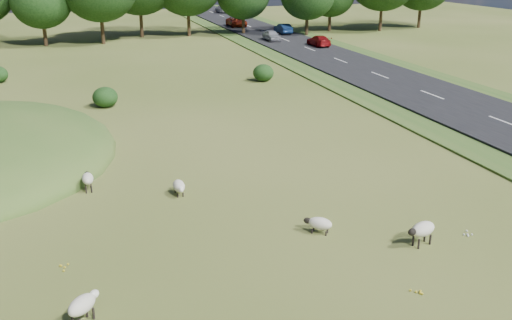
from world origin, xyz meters
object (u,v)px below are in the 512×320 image
(sheep_0, at_px, (179,186))
(sheep_4, at_px, (319,223))
(sheep_1, at_px, (83,305))
(car_6, at_px, (319,41))
(car_3, at_px, (283,29))
(car_5, at_px, (223,8))
(sheep_3, at_px, (422,229))
(car_2, at_px, (272,35))
(car_1, at_px, (237,22))
(sheep_2, at_px, (88,179))

(sheep_0, distance_m, sheep_4, 7.05)
(sheep_1, relative_size, car_6, 0.28)
(car_3, height_order, car_5, car_5)
(sheep_3, relative_size, car_2, 0.36)
(car_2, relative_size, car_5, 0.72)
(sheep_1, relative_size, car_5, 0.23)
(car_1, relative_size, car_6, 1.18)
(sheep_0, xyz_separation_m, sheep_4, (4.51, -5.41, -0.01))
(sheep_3, relative_size, car_6, 0.33)
(car_6, bearing_deg, car_1, -80.18)
(sheep_1, distance_m, car_5, 96.03)
(sheep_1, height_order, sheep_2, sheep_1)
(car_2, bearing_deg, sheep_2, -119.21)
(sheep_1, relative_size, car_2, 0.31)
(sheep_0, height_order, sheep_3, sheep_3)
(sheep_2, relative_size, car_5, 0.22)
(car_2, height_order, car_6, car_2)
(car_3, height_order, car_6, car_3)
(sheep_2, relative_size, car_6, 0.28)
(car_1, bearing_deg, sheep_2, -112.14)
(car_3, bearing_deg, sheep_4, 71.01)
(sheep_2, relative_size, sheep_4, 1.04)
(sheep_2, height_order, car_5, car_5)
(car_3, bearing_deg, car_6, 90.00)
(sheep_0, xyz_separation_m, sheep_2, (-3.90, 1.81, 0.16))
(sheep_4, bearing_deg, sheep_3, -174.17)
(car_2, relative_size, car_6, 0.90)
(sheep_1, xyz_separation_m, car_6, (28.24, 47.24, 0.23))
(sheep_3, height_order, car_6, car_6)
(sheep_0, bearing_deg, car_5, 163.59)
(sheep_1, relative_size, car_1, 0.24)
(sheep_0, distance_m, car_3, 55.97)
(sheep_4, bearing_deg, car_1, -64.41)
(sheep_0, relative_size, sheep_3, 0.86)
(sheep_0, distance_m, sheep_3, 10.78)
(sheep_0, distance_m, sheep_1, 9.71)
(sheep_2, bearing_deg, car_2, -29.46)
(sheep_3, relative_size, sheep_4, 1.22)
(sheep_0, xyz_separation_m, sheep_3, (7.74, -7.51, 0.23))
(car_1, bearing_deg, sheep_3, -100.22)
(car_3, bearing_deg, sheep_3, 74.56)
(sheep_1, height_order, car_3, car_3)
(car_1, xyz_separation_m, car_2, (0.00, -15.99, -0.05))
(sheep_4, distance_m, car_2, 52.33)
(car_1, bearing_deg, car_3, -69.03)
(sheep_0, xyz_separation_m, car_6, (23.81, 38.61, 0.43))
(sheep_4, xyz_separation_m, car_1, (15.49, 65.97, 0.52))
(sheep_1, distance_m, car_1, 73.39)
(sheep_3, xyz_separation_m, car_2, (12.27, 52.08, 0.23))
(car_3, bearing_deg, car_5, -90.00)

